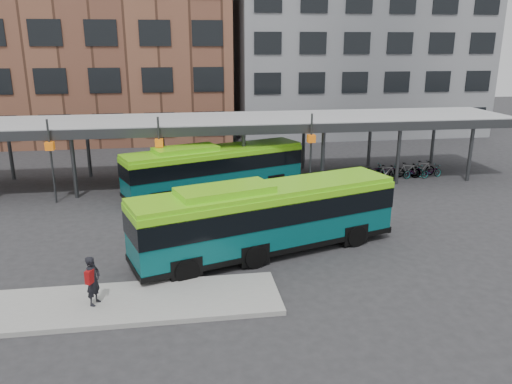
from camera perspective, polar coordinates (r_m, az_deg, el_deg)
The scene contains 9 objects.
ground at distance 21.07m, azimuth -3.14°, elevation -8.06°, with size 120.00×120.00×0.00m, color #28282B.
boarding_island at distance 18.65m, azimuth -19.63°, elevation -12.25°, with size 14.00×3.00×0.18m, color gray.
canopy at distance 32.35m, azimuth -5.63°, elevation 7.87°, with size 40.00×6.53×4.80m.
building_brick at distance 51.77m, azimuth -18.82°, elevation 18.26°, with size 26.00×14.00×22.00m, color brown.
building_grey at distance 54.08m, azimuth 11.01°, elevation 17.64°, with size 24.00×14.00×20.00m, color slate.
bus_front at distance 21.41m, azimuth 1.17°, elevation -2.76°, with size 11.94×6.00×3.24m.
bus_rear at distance 30.22m, azimuth -4.80°, elevation 2.78°, with size 11.17×6.13×3.05m.
pedestrian at distance 18.07m, azimuth -18.14°, elevation -9.57°, with size 0.63×0.75×1.75m.
bike_rack at distance 35.37m, azimuth 16.45°, elevation 2.35°, with size 5.80×1.79×1.07m.
Camera 1 is at (-1.76, -19.06, 8.80)m, focal length 35.00 mm.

